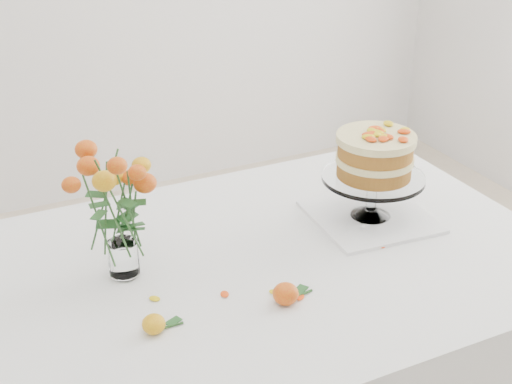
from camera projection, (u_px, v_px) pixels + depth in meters
table at (255, 289)px, 1.69m from camera, size 1.43×0.93×0.76m
napkin at (370, 217)px, 1.83m from camera, size 0.31×0.31×0.01m
cake_stand at (375, 160)px, 1.76m from camera, size 0.26×0.26×0.23m
rose_vase at (117, 195)px, 1.50m from camera, size 0.25×0.25×0.34m
loose_rose_near at (154, 324)px, 1.40m from camera, size 0.08×0.05×0.04m
loose_rose_far at (286, 294)px, 1.49m from camera, size 0.10×0.06×0.05m
stray_petal_a at (225, 294)px, 1.52m from camera, size 0.03×0.02×0.00m
stray_petal_b at (275, 292)px, 1.53m from camera, size 0.03×0.02×0.00m
stray_petal_c at (300, 297)px, 1.51m from camera, size 0.03×0.02×0.00m
stray_petal_d at (155, 299)px, 1.51m from camera, size 0.03×0.02×0.00m
stray_petal_e at (147, 322)px, 1.44m from camera, size 0.03×0.02×0.00m
stray_petal_f at (382, 246)px, 1.70m from camera, size 0.03×0.02×0.00m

